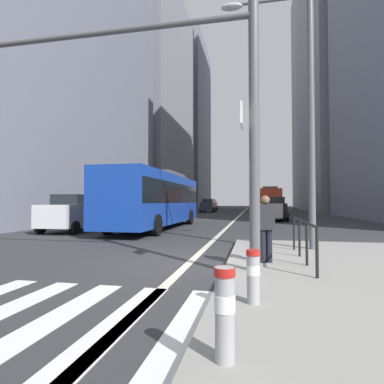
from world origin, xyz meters
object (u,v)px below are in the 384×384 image
at_px(car_receding_far, 271,209).
at_px(sedan_white_oncoming, 75,213).
at_px(car_oncoming_far, 212,204).
at_px(bollard_left, 253,273).
at_px(traffic_signal_gantry, 146,88).
at_px(city_bus_blue_oncoming, 157,197).
at_px(city_bus_red_distant, 257,200).
at_px(bollard_front, 225,309).
at_px(car_receding_near, 275,208).
at_px(street_lamp_post, 311,81).
at_px(car_oncoming_mid, 208,205).
at_px(pedestrian_waiting, 266,226).
at_px(city_bus_red_receding, 269,199).

bearing_deg(car_receding_far, sedan_white_oncoming, -133.45).
relative_size(car_oncoming_far, bollard_left, 5.85).
relative_size(traffic_signal_gantry, bollard_left, 9.38).
bearing_deg(car_receding_far, city_bus_blue_oncoming, -128.29).
distance_m(city_bus_red_distant, bollard_front, 56.90).
bearing_deg(car_receding_near, car_receding_far, -123.00).
distance_m(city_bus_blue_oncoming, street_lamp_post, 10.93).
xyz_separation_m(city_bus_red_distant, traffic_signal_gantry, (-2.80, -53.14, 2.32)).
distance_m(street_lamp_post, bollard_left, 7.38).
distance_m(city_bus_blue_oncoming, car_receding_far, 11.13).
xyz_separation_m(car_oncoming_mid, car_receding_far, (7.89, -18.53, 0.00)).
bearing_deg(street_lamp_post, bollard_left, -107.77).
xyz_separation_m(car_oncoming_mid, pedestrian_waiting, (6.87, -36.97, 0.03)).
relative_size(car_oncoming_mid, bollard_front, 4.87).
bearing_deg(car_oncoming_mid, car_oncoming_far, 96.17).
xyz_separation_m(sedan_white_oncoming, city_bus_red_distant, (9.74, 44.93, 0.85)).
relative_size(city_bus_blue_oncoming, street_lamp_post, 1.42).
xyz_separation_m(city_bus_red_distant, car_receding_far, (0.86, -33.74, -0.85)).
height_order(city_bus_red_receding, street_lamp_post, street_lamp_post).
relative_size(sedan_white_oncoming, traffic_signal_gantry, 0.62).
bearing_deg(street_lamp_post, car_oncoming_mid, 103.54).
distance_m(car_receding_near, bollard_left, 22.07).
bearing_deg(city_bus_red_distant, sedan_white_oncoming, -102.23).
relative_size(car_oncoming_mid, street_lamp_post, 0.51).
bearing_deg(city_bus_red_distant, car_oncoming_far, 167.61).
height_order(car_oncoming_far, traffic_signal_gantry, traffic_signal_gantry).
bearing_deg(pedestrian_waiting, car_oncoming_mid, 100.53).
bearing_deg(street_lamp_post, pedestrian_waiting, -121.63).
distance_m(car_oncoming_far, bollard_left, 57.79).
bearing_deg(traffic_signal_gantry, sedan_white_oncoming, 130.21).
distance_m(traffic_signal_gantry, street_lamp_post, 5.41).
height_order(car_receding_near, traffic_signal_gantry, traffic_signal_gantry).
distance_m(car_oncoming_mid, car_receding_far, 20.14).
relative_size(sedan_white_oncoming, bollard_front, 5.15).
bearing_deg(traffic_signal_gantry, city_bus_red_receding, 83.14).
bearing_deg(car_receding_near, city_bus_red_distant, 92.08).
height_order(city_bus_red_distant, bollard_front, city_bus_red_distant).
bearing_deg(sedan_white_oncoming, car_oncoming_far, 88.96).
bearing_deg(city_bus_red_receding, pedestrian_waiting, -92.70).
xyz_separation_m(bollard_front, bollard_left, (0.24, 1.66, -0.05)).
bearing_deg(city_bus_blue_oncoming, sedan_white_oncoming, -146.35).
distance_m(city_bus_red_receding, bollard_left, 37.67).
xyz_separation_m(city_bus_blue_oncoming, bollard_front, (5.34, -14.42, -1.22)).
xyz_separation_m(car_receding_near, bollard_front, (-1.88, -23.67, -0.37)).
relative_size(city_bus_blue_oncoming, pedestrian_waiting, 7.19).
relative_size(car_oncoming_far, pedestrian_waiting, 2.79).
distance_m(city_bus_red_receding, car_receding_near, 15.61).
distance_m(bollard_front, bollard_left, 1.68).
height_order(city_bus_red_distant, bollard_left, city_bus_red_distant).
bearing_deg(bollard_left, city_bus_blue_oncoming, 113.64).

